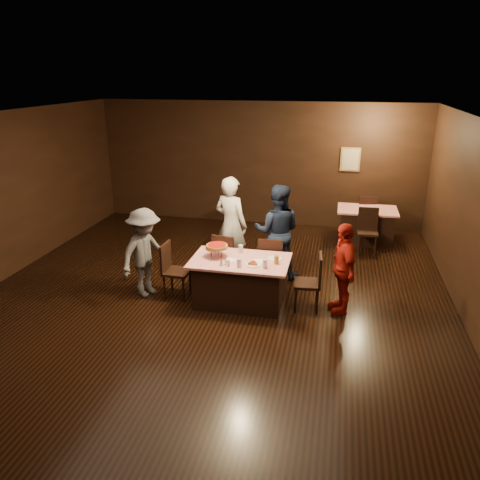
# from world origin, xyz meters

# --- Properties ---
(room) EXTENTS (10.00, 10.04, 3.02)m
(room) POSITION_xyz_m (0.00, 0.01, 2.14)
(room) COLOR black
(room) RESTS_ON ground
(main_table) EXTENTS (1.60, 1.00, 0.77)m
(main_table) POSITION_xyz_m (0.49, 0.56, 0.39)
(main_table) COLOR #B50C14
(main_table) RESTS_ON ground
(back_table) EXTENTS (1.30, 0.90, 0.77)m
(back_table) POSITION_xyz_m (2.64, 4.06, 0.39)
(back_table) COLOR red
(back_table) RESTS_ON ground
(chair_far_left) EXTENTS (0.49, 0.49, 0.95)m
(chair_far_left) POSITION_xyz_m (0.09, 1.31, 0.47)
(chair_far_left) COLOR black
(chair_far_left) RESTS_ON ground
(chair_far_right) EXTENTS (0.44, 0.44, 0.95)m
(chair_far_right) POSITION_xyz_m (0.89, 1.31, 0.47)
(chair_far_right) COLOR black
(chair_far_right) RESTS_ON ground
(chair_end_left) EXTENTS (0.43, 0.43, 0.95)m
(chair_end_left) POSITION_xyz_m (-0.61, 0.56, 0.47)
(chair_end_left) COLOR black
(chair_end_left) RESTS_ON ground
(chair_end_right) EXTENTS (0.45, 0.45, 0.95)m
(chair_end_right) POSITION_xyz_m (1.59, 0.56, 0.47)
(chair_end_right) COLOR black
(chair_end_right) RESTS_ON ground
(chair_back_near) EXTENTS (0.43, 0.43, 0.95)m
(chair_back_near) POSITION_xyz_m (2.64, 3.36, 0.47)
(chair_back_near) COLOR black
(chair_back_near) RESTS_ON ground
(chair_back_far) EXTENTS (0.49, 0.49, 0.95)m
(chair_back_far) POSITION_xyz_m (2.64, 4.66, 0.47)
(chair_back_far) COLOR black
(chair_back_far) RESTS_ON ground
(diner_white_jacket) EXTENTS (0.79, 0.66, 1.86)m
(diner_white_jacket) POSITION_xyz_m (0.04, 1.83, 0.93)
(diner_white_jacket) COLOR beige
(diner_white_jacket) RESTS_ON ground
(diner_navy_hoodie) EXTENTS (0.88, 0.70, 1.77)m
(diner_navy_hoodie) POSITION_xyz_m (0.93, 1.76, 0.88)
(diner_navy_hoodie) COLOR #141D34
(diner_navy_hoodie) RESTS_ON ground
(diner_grey_knit) EXTENTS (0.93, 1.14, 1.54)m
(diner_grey_knit) POSITION_xyz_m (-1.15, 0.52, 0.77)
(diner_grey_knit) COLOR #5A595E
(diner_grey_knit) RESTS_ON ground
(diner_red_shirt) EXTENTS (0.60, 0.94, 1.48)m
(diner_red_shirt) POSITION_xyz_m (2.13, 0.63, 0.74)
(diner_red_shirt) COLOR #AF1B11
(diner_red_shirt) RESTS_ON ground
(pizza_stand) EXTENTS (0.38, 0.38, 0.22)m
(pizza_stand) POSITION_xyz_m (0.09, 0.61, 0.95)
(pizza_stand) COLOR black
(pizza_stand) RESTS_ON main_table
(plate_with_slice) EXTENTS (0.25, 0.25, 0.06)m
(plate_with_slice) POSITION_xyz_m (0.74, 0.38, 0.80)
(plate_with_slice) COLOR white
(plate_with_slice) RESTS_ON main_table
(plate_empty) EXTENTS (0.25, 0.25, 0.01)m
(plate_empty) POSITION_xyz_m (1.04, 0.71, 0.78)
(plate_empty) COLOR white
(plate_empty) RESTS_ON main_table
(glass_front_left) EXTENTS (0.08, 0.08, 0.14)m
(glass_front_left) POSITION_xyz_m (0.54, 0.26, 0.84)
(glass_front_left) COLOR silver
(glass_front_left) RESTS_ON main_table
(glass_front_right) EXTENTS (0.08, 0.08, 0.14)m
(glass_front_right) POSITION_xyz_m (0.94, 0.31, 0.84)
(glass_front_right) COLOR silver
(glass_front_right) RESTS_ON main_table
(glass_amber) EXTENTS (0.08, 0.08, 0.14)m
(glass_amber) POSITION_xyz_m (1.09, 0.51, 0.84)
(glass_amber) COLOR #BF7F26
(glass_amber) RESTS_ON main_table
(glass_back) EXTENTS (0.08, 0.08, 0.14)m
(glass_back) POSITION_xyz_m (0.44, 0.86, 0.84)
(glass_back) COLOR silver
(glass_back) RESTS_ON main_table
(condiments) EXTENTS (0.17, 0.10, 0.09)m
(condiments) POSITION_xyz_m (0.31, 0.28, 0.82)
(condiments) COLOR silver
(condiments) RESTS_ON main_table
(napkin_center) EXTENTS (0.19, 0.19, 0.01)m
(napkin_center) POSITION_xyz_m (0.79, 0.56, 0.77)
(napkin_center) COLOR white
(napkin_center) RESTS_ON main_table
(napkin_left) EXTENTS (0.21, 0.21, 0.01)m
(napkin_left) POSITION_xyz_m (0.34, 0.51, 0.77)
(napkin_left) COLOR white
(napkin_left) RESTS_ON main_table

